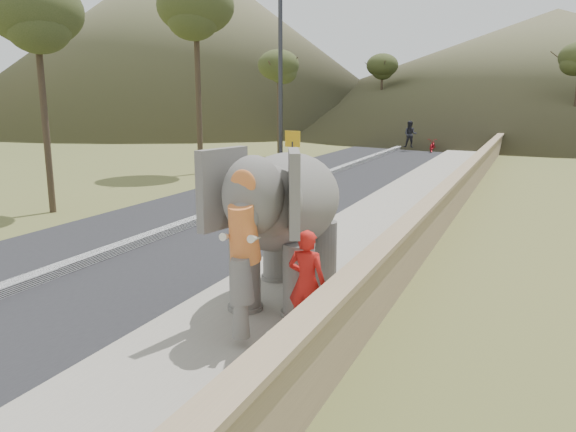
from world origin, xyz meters
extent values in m
plane|color=olive|center=(0.00, 0.00, 0.00)|extent=(160.00, 160.00, 0.00)
cube|color=black|center=(-5.00, 10.00, 0.01)|extent=(7.00, 120.00, 0.03)
cube|color=black|center=(-5.00, 10.00, 0.11)|extent=(0.35, 120.00, 0.22)
cube|color=#9E9687|center=(0.00, 10.00, 0.07)|extent=(3.00, 120.00, 0.15)
cube|color=tan|center=(1.65, 10.00, 0.55)|extent=(0.30, 120.00, 1.10)
cylinder|color=#2C2B30|center=(-5.00, 11.74, 4.00)|extent=(0.16, 0.16, 8.00)
cylinder|color=#2D2D33|center=(-4.50, 11.73, 1.00)|extent=(0.08, 0.08, 2.00)
cube|color=gold|center=(-4.50, 11.73, 2.10)|extent=(0.60, 0.05, 0.60)
cone|color=brown|center=(-38.00, 55.00, 11.00)|extent=(60.00, 60.00, 22.00)
cone|color=brown|center=(5.00, 70.00, 7.00)|extent=(80.00, 80.00, 14.00)
imported|color=red|center=(0.95, -0.40, 0.95)|extent=(0.59, 0.38, 1.61)
imported|color=maroon|center=(-2.43, 30.77, 0.46)|extent=(0.69, 1.76, 0.91)
imported|color=#212227|center=(-3.98, 30.77, 1.15)|extent=(0.91, 0.73, 1.81)
camera|label=1|loc=(3.88, -7.75, 3.64)|focal=35.00mm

